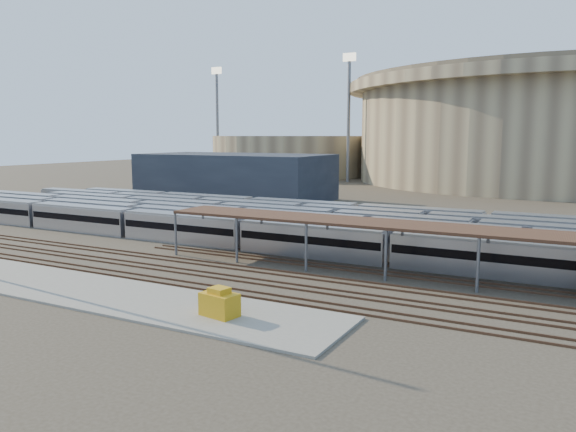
# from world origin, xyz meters

# --- Properties ---
(ground) EXTENTS (420.00, 420.00, 0.00)m
(ground) POSITION_xyz_m (0.00, 0.00, 0.00)
(ground) COLOR #383026
(ground) RESTS_ON ground
(apron) EXTENTS (50.00, 9.00, 0.20)m
(apron) POSITION_xyz_m (-5.00, -15.00, 0.10)
(apron) COLOR gray
(apron) RESTS_ON ground
(subway_trains) EXTENTS (124.90, 23.90, 3.60)m
(subway_trains) POSITION_xyz_m (-1.99, 18.50, 1.80)
(subway_trains) COLOR #B3B3B8
(subway_trains) RESTS_ON ground
(inspection_shed) EXTENTS (60.30, 6.00, 5.30)m
(inspection_shed) POSITION_xyz_m (22.00, 4.00, 4.98)
(inspection_shed) COLOR slate
(inspection_shed) RESTS_ON ground
(empty_tracks) EXTENTS (170.00, 9.62, 0.18)m
(empty_tracks) POSITION_xyz_m (0.00, -5.00, 0.09)
(empty_tracks) COLOR #4C3323
(empty_tracks) RESTS_ON ground
(stadium) EXTENTS (124.00, 124.00, 32.50)m
(stadium) POSITION_xyz_m (25.00, 140.00, 16.47)
(stadium) COLOR #9A8C68
(stadium) RESTS_ON ground
(secondary_arena) EXTENTS (56.00, 56.00, 14.00)m
(secondary_arena) POSITION_xyz_m (-60.00, 130.00, 7.00)
(secondary_arena) COLOR #9A8C68
(secondary_arena) RESTS_ON ground
(service_building) EXTENTS (42.00, 20.00, 10.00)m
(service_building) POSITION_xyz_m (-35.00, 55.00, 5.00)
(service_building) COLOR #1E232D
(service_building) RESTS_ON ground
(floodlight_0) EXTENTS (4.00, 1.00, 38.40)m
(floodlight_0) POSITION_xyz_m (-30.00, 110.00, 20.65)
(floodlight_0) COLOR slate
(floodlight_0) RESTS_ON ground
(floodlight_1) EXTENTS (4.00, 1.00, 38.40)m
(floodlight_1) POSITION_xyz_m (-85.00, 120.00, 20.65)
(floodlight_1) COLOR slate
(floodlight_1) RESTS_ON ground
(floodlight_3) EXTENTS (4.00, 1.00, 38.40)m
(floodlight_3) POSITION_xyz_m (-10.00, 160.00, 20.65)
(floodlight_3) COLOR slate
(floodlight_3) RESTS_ON ground
(yellow_equipment) EXTENTS (3.14, 2.27, 1.79)m
(yellow_equipment) POSITION_xyz_m (10.00, -15.57, 1.10)
(yellow_equipment) COLOR #BF8B11
(yellow_equipment) RESTS_ON apron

